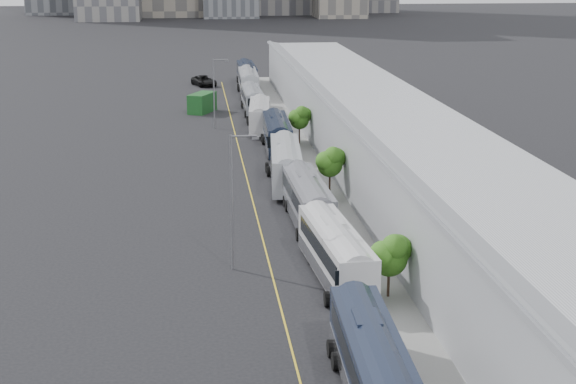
{
  "coord_description": "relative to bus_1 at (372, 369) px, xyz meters",
  "views": [
    {
      "loc": [
        -6.65,
        -21.24,
        21.38
      ],
      "look_at": [
        0.81,
        47.31,
        3.0
      ],
      "focal_mm": 55.0,
      "sensor_mm": 36.0,
      "label": 1
    }
  ],
  "objects": [
    {
      "name": "suv",
      "position": [
        -6.46,
        112.56,
        -0.73
      ],
      "size": [
        4.84,
        6.96,
        1.77
      ],
      "primitive_type": "imported",
      "rotation": [
        0.0,
        0.0,
        0.33
      ],
      "color": "black",
      "rests_on": "ground"
    },
    {
      "name": "depot",
      "position": [
        11.16,
        36.93,
        1.9
      ],
      "size": [
        12.45,
        160.4,
        7.2
      ],
      "color": "gray",
      "rests_on": "ground"
    },
    {
      "name": "bus_6",
      "position": [
        -0.04,
        71.65,
        -0.06
      ],
      "size": [
        3.62,
        12.77,
        3.68
      ],
      "rotation": [
        0.0,
        0.0,
        -0.09
      ],
      "color": "silver",
      "rests_on": "ground"
    },
    {
      "name": "tree_1",
      "position": [
        3.77,
        13.18,
        1.46
      ],
      "size": [
        2.4,
        2.4,
        4.28
      ],
      "color": "black",
      "rests_on": "ground"
    },
    {
      "name": "bus_4",
      "position": [
        0.28,
        43.18,
        0.1
      ],
      "size": [
        3.88,
        14.01,
        4.04
      ],
      "rotation": [
        0.0,
        0.0,
        -0.08
      ],
      "color": "#A6AAB0",
      "rests_on": "ground"
    },
    {
      "name": "street_lamp_near",
      "position": [
        -5.81,
        19.68,
        3.94
      ],
      "size": [
        2.04,
        0.22,
        9.7
      ],
      "color": "#59595E",
      "rests_on": "ground"
    },
    {
      "name": "bus_7",
      "position": [
        -0.06,
        85.27,
        -0.1
      ],
      "size": [
        2.76,
        12.28,
        3.59
      ],
      "rotation": [
        0.0,
        0.0,
        0.0
      ],
      "color": "gray",
      "rests_on": "ground"
    },
    {
      "name": "bus_8",
      "position": [
        0.47,
        101.62,
        0.1
      ],
      "size": [
        3.1,
        13.87,
        4.04
      ],
      "rotation": [
        0.0,
        0.0,
        -0.02
      ],
      "color": "#9EA1A8",
      "rests_on": "ground"
    },
    {
      "name": "tree_2",
      "position": [
        3.79,
        38.07,
        1.89
      ],
      "size": [
        2.37,
        2.37,
        4.69
      ],
      "color": "black",
      "rests_on": "ground"
    },
    {
      "name": "sidewalk",
      "position": [
        7.17,
        36.93,
        -1.55
      ],
      "size": [
        10.0,
        170.0,
        0.12
      ],
      "primitive_type": "cube",
      "color": "gray",
      "rests_on": "ground"
    },
    {
      "name": "street_lamp_far",
      "position": [
        -5.57,
        73.32,
        3.55
      ],
      "size": [
        2.04,
        0.22,
        8.93
      ],
      "color": "#59595E",
      "rests_on": "ground"
    },
    {
      "name": "bus_9",
      "position": [
        0.89,
        112.37,
        0.06
      ],
      "size": [
        3.0,
        13.5,
        3.94
      ],
      "rotation": [
        0.0,
        0.0,
        0.0
      ],
      "color": "black",
      "rests_on": "ground"
    },
    {
      "name": "shipping_container",
      "position": [
        -7.18,
        85.72,
        -0.24
      ],
      "size": [
        4.33,
        5.84,
        2.74
      ],
      "primitive_type": "cube",
      "rotation": [
        0.0,
        0.0,
        -0.43
      ],
      "color": "#154419",
      "rests_on": "ground"
    },
    {
      "name": "tree_3",
      "position": [
        3.83,
        61.4,
        1.8
      ],
      "size": [
        2.28,
        2.28,
        4.57
      ],
      "color": "black",
      "rests_on": "ground"
    },
    {
      "name": "bus_2",
      "position": [
        0.91,
        16.88,
        0.01
      ],
      "size": [
        3.54,
        13.29,
        3.84
      ],
      "rotation": [
        0.0,
        0.0,
        0.07
      ],
      "color": "silver",
      "rests_on": "ground"
    },
    {
      "name": "lane_line",
      "position": [
        -3.33,
        36.93,
        -1.6
      ],
      "size": [
        0.12,
        160.0,
        0.02
      ],
      "primitive_type": "cube",
      "color": "gold",
      "rests_on": "ground"
    },
    {
      "name": "bus_5",
      "position": [
        0.96,
        58.99,
        0.01
      ],
      "size": [
        3.08,
        13.2,
        3.84
      ],
      "rotation": [
        0.0,
        0.0,
        -0.03
      ],
      "color": "black",
      "rests_on": "ground"
    },
    {
      "name": "bus_3",
      "position": [
        0.73,
        30.46,
        0.03
      ],
      "size": [
        2.97,
        13.31,
        3.87
      ],
      "rotation": [
        0.0,
        0.0,
        0.02
      ],
      "color": "slate",
      "rests_on": "ground"
    },
    {
      "name": "bus_1",
      "position": [
        0.0,
        0.0,
        0.0
      ],
      "size": [
        3.06,
        13.12,
        3.81
      ],
      "rotation": [
        0.0,
        0.0,
        -0.03
      ],
      "color": "black",
      "rests_on": "ground"
    }
  ]
}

